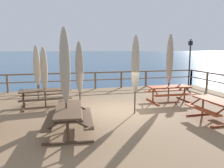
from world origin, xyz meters
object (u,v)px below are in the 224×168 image
object	(u,v)px
patio_umbrella_tall_mid_right	(65,66)
lamp_post_hooked	(190,55)
patio_umbrella_short_mid	(79,68)
picnic_table_mid_right	(69,114)
patio_umbrella_short_back	(135,64)
picnic_table_mid_left	(169,90)
patio_umbrella_tall_back_left	(37,66)
picnic_table_back_right	(45,94)
picnic_table_mid_centre	(215,105)
patio_umbrella_tall_front	(170,59)
patio_umbrella_tall_mid_left	(44,69)

from	to	relation	value
patio_umbrella_tall_mid_right	lamp_post_hooked	size ratio (longest dim) A/B	1.00
patio_umbrella_short_mid	picnic_table_mid_right	bearing A→B (deg)	-104.72
patio_umbrella_short_mid	patio_umbrella_short_back	world-z (taller)	patio_umbrella_short_back
picnic_table_mid_left	patio_umbrella_tall_back_left	size ratio (longest dim) A/B	0.75
picnic_table_back_right	patio_umbrella_short_back	size ratio (longest dim) A/B	0.74
picnic_table_mid_centre	patio_umbrella_tall_mid_right	world-z (taller)	patio_umbrella_tall_mid_right
patio_umbrella_tall_front	patio_umbrella_tall_back_left	bearing A→B (deg)	165.17
picnic_table_mid_left	patio_umbrella_tall_mid_left	xyz separation A→B (m)	(-5.83, 0.49, 1.13)
picnic_table_mid_left	picnic_table_mid_centre	distance (m)	3.02
patio_umbrella_tall_mid_right	patio_umbrella_tall_back_left	xyz separation A→B (m)	(-1.18, 4.50, -0.30)
picnic_table_back_right	patio_umbrella_tall_mid_left	size ratio (longest dim) A/B	0.86
picnic_table_mid_centre	patio_umbrella_tall_front	bearing A→B (deg)	94.67
patio_umbrella_tall_mid_left	picnic_table_mid_right	bearing A→B (deg)	-75.72
picnic_table_mid_centre	lamp_post_hooked	xyz separation A→B (m)	(3.21, 6.64, 1.56)
patio_umbrella_tall_front	patio_umbrella_short_back	bearing A→B (deg)	-146.80
patio_umbrella_tall_front	lamp_post_hooked	world-z (taller)	patio_umbrella_tall_front
picnic_table_back_right	patio_umbrella_tall_front	xyz separation A→B (m)	(5.79, -0.50, 1.50)
patio_umbrella_short_mid	patio_umbrella_tall_back_left	distance (m)	3.02
lamp_post_hooked	patio_umbrella_short_mid	bearing A→B (deg)	-150.63
picnic_table_back_right	patio_umbrella_tall_front	distance (m)	6.01
picnic_table_mid_left	picnic_table_mid_centre	bearing A→B (deg)	-86.04
picnic_table_mid_left	patio_umbrella_tall_back_left	bearing A→B (deg)	165.31
patio_umbrella_tall_mid_right	picnic_table_mid_right	bearing A→B (deg)	-30.24
patio_umbrella_short_back	patio_umbrella_tall_mid_left	bearing A→B (deg)	150.68
picnic_table_mid_left	lamp_post_hooked	size ratio (longest dim) A/B	0.65
patio_umbrella_tall_front	patio_umbrella_short_mid	size ratio (longest dim) A/B	1.14
picnic_table_mid_left	patio_umbrella_tall_mid_right	size ratio (longest dim) A/B	0.64
patio_umbrella_tall_mid_right	lamp_post_hooked	bearing A→B (deg)	37.51
picnic_table_mid_right	picnic_table_back_right	size ratio (longest dim) A/B	1.00
patio_umbrella_tall_back_left	patio_umbrella_short_mid	bearing A→B (deg)	-53.11
picnic_table_mid_centre	lamp_post_hooked	distance (m)	7.53
patio_umbrella_tall_front	patio_umbrella_short_back	distance (m)	2.72
patio_umbrella_tall_front	patio_umbrella_short_mid	bearing A→B (deg)	-169.95
picnic_table_mid_right	picnic_table_mid_centre	world-z (taller)	same
patio_umbrella_tall_back_left	lamp_post_hooked	bearing A→B (deg)	11.68
picnic_table_back_right	patio_umbrella_tall_mid_right	distance (m)	3.76
picnic_table_mid_left	picnic_table_mid_right	distance (m)	5.76
picnic_table_mid_right	patio_umbrella_tall_mid_left	world-z (taller)	patio_umbrella_tall_mid_left
picnic_table_mid_right	patio_umbrella_short_back	bearing A→B (deg)	27.99
patio_umbrella_tall_mid_right	patio_umbrella_tall_mid_left	world-z (taller)	patio_umbrella_tall_mid_right
picnic_table_mid_left	patio_umbrella_tall_mid_right	xyz separation A→B (m)	(-5.04, -2.87, 1.48)
picnic_table_mid_centre	patio_umbrella_tall_mid_left	distance (m)	7.08
picnic_table_back_right	patio_umbrella_tall_mid_left	bearing A→B (deg)	-105.89
picnic_table_back_right	picnic_table_mid_centre	bearing A→B (deg)	-30.16
patio_umbrella_tall_mid_left	patio_umbrella_short_mid	bearing A→B (deg)	-41.73
patio_umbrella_tall_mid_left	patio_umbrella_tall_back_left	bearing A→B (deg)	108.74
patio_umbrella_tall_mid_left	picnic_table_back_right	bearing A→B (deg)	74.11
picnic_table_back_right	patio_umbrella_tall_mid_left	distance (m)	1.13
picnic_table_mid_right	picnic_table_mid_left	bearing A→B (deg)	30.32
picnic_table_back_right	lamp_post_hooked	xyz separation A→B (m)	(9.25, 3.13, 1.55)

